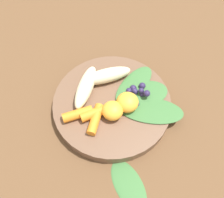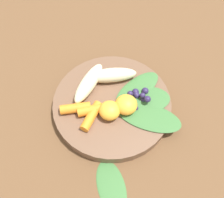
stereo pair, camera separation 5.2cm
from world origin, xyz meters
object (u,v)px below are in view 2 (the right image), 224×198
(banana_peeled_right, at_px, (111,75))
(kale_leaf_stray, at_px, (111,186))
(bowl, at_px, (112,104))
(orange_segment_near, at_px, (126,105))
(banana_peeled_left, at_px, (89,83))

(banana_peeled_right, relative_size, kale_leaf_stray, 1.08)
(bowl, bearing_deg, kale_leaf_stray, -30.36)
(bowl, distance_m, banana_peeled_right, 0.06)
(bowl, xyz_separation_m, orange_segment_near, (0.03, 0.02, 0.03))
(banana_peeled_right, height_order, kale_leaf_stray, banana_peeled_right)
(orange_segment_near, bearing_deg, banana_peeled_right, 171.83)
(banana_peeled_left, xyz_separation_m, kale_leaf_stray, (0.20, -0.06, -0.04))
(bowl, xyz_separation_m, kale_leaf_stray, (0.15, -0.09, -0.01))
(banana_peeled_right, bearing_deg, banana_peeled_left, 16.66)
(bowl, distance_m, orange_segment_near, 0.04)
(orange_segment_near, xyz_separation_m, kale_leaf_stray, (0.12, -0.10, -0.04))
(orange_segment_near, bearing_deg, banana_peeled_left, -154.89)
(orange_segment_near, bearing_deg, kale_leaf_stray, -41.11)
(bowl, height_order, banana_peeled_left, banana_peeled_left)
(banana_peeled_left, distance_m, orange_segment_near, 0.10)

